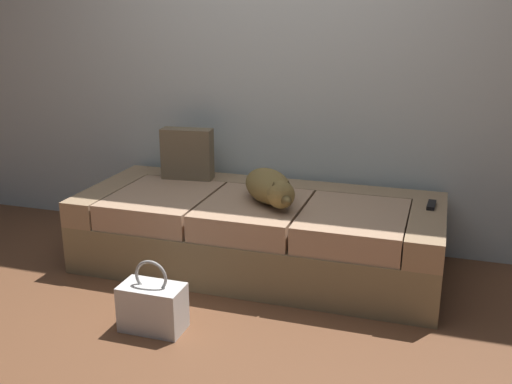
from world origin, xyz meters
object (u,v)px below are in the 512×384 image
Objects in this scene: throw_pillow at (187,154)px; dog_tan at (270,187)px; couch at (259,233)px; tv_remote at (431,205)px; handbag at (153,306)px.

dog_tan is at bearing -26.63° from throw_pillow.
throw_pillow is (-0.58, 0.26, 0.40)m from couch.
tv_remote is at bearing 13.67° from dog_tan.
dog_tan is (0.10, -0.08, 0.33)m from couch.
couch is 1.05m from tv_remote.
dog_tan is at bearing 65.08° from handbag.
tv_remote reaches higher than handbag.
handbag is (-1.29, -1.03, -0.34)m from tv_remote.
tv_remote is 0.44× the size of throw_pillow.
throw_pillow reaches higher than dog_tan.
couch is 0.75m from throw_pillow.
dog_tan is at bearing -163.34° from tv_remote.
dog_tan is 0.77m from throw_pillow.
couch reaches higher than handbag.
couch is at bearing -23.92° from throw_pillow.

